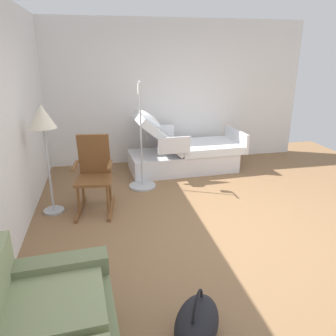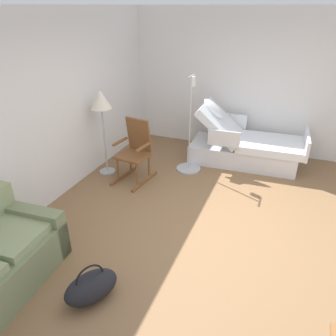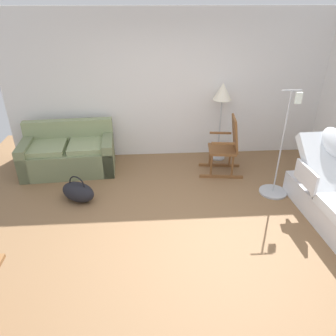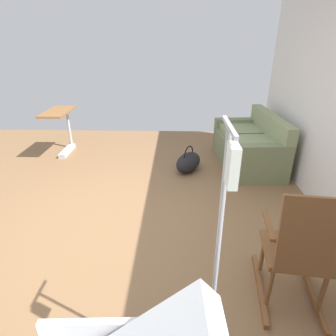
# 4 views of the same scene
# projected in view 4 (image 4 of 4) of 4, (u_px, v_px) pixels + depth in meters

# --- Properties ---
(ground_plane) EXTENTS (7.32, 7.32, 0.00)m
(ground_plane) POSITION_uv_depth(u_px,v_px,m) (117.00, 227.00, 3.24)
(ground_plane) COLOR olive
(couch) EXTENTS (1.65, 0.96, 0.85)m
(couch) POSITION_uv_depth(u_px,v_px,m) (249.00, 147.00, 4.75)
(couch) COLOR #737D57
(couch) RESTS_ON ground
(rocking_chair) EXTENTS (0.81, 0.56, 1.05)m
(rocking_chair) POSITION_uv_depth(u_px,v_px,m) (299.00, 253.00, 2.13)
(rocking_chair) COLOR brown
(rocking_chair) RESTS_ON ground
(overbed_table) EXTENTS (0.84, 0.40, 0.84)m
(overbed_table) POSITION_uv_depth(u_px,v_px,m) (62.00, 126.00, 5.04)
(overbed_table) COLOR #B2B5BA
(overbed_table) RESTS_ON ground
(duffel_bag) EXTENTS (0.64, 0.56, 0.43)m
(duffel_bag) POSITION_uv_depth(u_px,v_px,m) (188.00, 162.00, 4.54)
(duffel_bag) COLOR black
(duffel_bag) RESTS_ON ground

